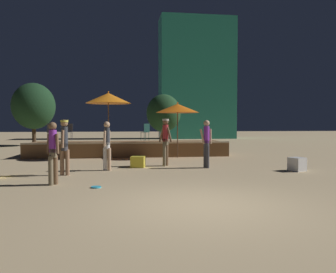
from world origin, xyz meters
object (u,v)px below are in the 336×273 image
patio_umbrella_1 (108,98)px  person_3 (165,139)px  bistro_chair_2 (69,130)px  person_0 (107,144)px  patio_umbrella_0 (178,108)px  cube_seat_1 (138,162)px  background_tree_0 (164,113)px  person_1 (64,144)px  bistro_chair_1 (51,131)px  background_tree_1 (34,106)px  bistro_chair_0 (146,130)px  frisbee_disc (96,187)px  cube_seat_2 (297,164)px  person_4 (206,141)px  person_2 (53,151)px

patio_umbrella_1 → person_3: bearing=-53.5°
bistro_chair_2 → person_0: bearing=-66.4°
patio_umbrella_0 → person_0: bearing=-128.5°
person_0 → cube_seat_1: bearing=57.5°
background_tree_0 → patio_umbrella_0: bearing=-91.0°
person_1 → person_3: (3.53, 1.89, 0.05)m
bistro_chair_1 → background_tree_1: background_tree_1 is taller
person_0 → background_tree_0: background_tree_0 is taller
bistro_chair_0 → background_tree_1: 11.49m
person_3 → bistro_chair_1: size_ratio=2.08×
frisbee_disc → background_tree_1: (-5.99, 16.95, 2.95)m
person_3 → background_tree_0: (1.09, 9.78, 1.30)m
bistro_chair_1 → background_tree_0: background_tree_0 is taller
cube_seat_2 → person_4: (-2.98, 1.22, 0.76)m
person_0 → background_tree_0: bearing=97.7°
bistro_chair_1 → background_tree_1: (-3.09, 8.61, 1.65)m
patio_umbrella_0 → cube_seat_2: (3.47, -5.06, -2.19)m
bistro_chair_2 → cube_seat_2: bearing=-35.9°
patio_umbrella_1 → background_tree_1: (-5.98, 9.61, 0.07)m
person_1 → background_tree_1: (-4.81, 14.71, 1.93)m
cube_seat_2 → person_2: bearing=-168.9°
cube_seat_1 → cube_seat_2: bearing=-17.5°
person_3 → frisbee_disc: bearing=9.0°
cube_seat_1 → person_1: person_1 is taller
patio_umbrella_1 → bistro_chair_2: patio_umbrella_1 is taller
bistro_chair_1 → bistro_chair_0: bearing=-153.4°
cube_seat_1 → background_tree_1: size_ratio=0.13×
patio_umbrella_0 → frisbee_disc: bearing=-114.8°
person_0 → person_3: size_ratio=0.94×
background_tree_1 → bistro_chair_1: bearing=-70.2°
background_tree_0 → cube_seat_2: bearing=-74.1°
person_2 → person_3: bearing=-8.7°
person_2 → background_tree_1: bearing=52.5°
bistro_chair_0 → person_4: bearing=78.3°
patio_umbrella_0 → person_2: bearing=-124.4°
person_3 → bistro_chair_0: person_3 is taller
cube_seat_1 → person_3: 1.42m
person_1 → patio_umbrella_1: bearing=-96.0°
person_2 → background_tree_0: (4.64, 13.33, 1.45)m
cube_seat_2 → person_3: (-4.45, 1.99, 0.85)m
person_4 → bistro_chair_2: bearing=28.8°
person_0 → frisbee_disc: 3.30m
bistro_chair_0 → bistro_chair_2: same height
bistro_chair_2 → cube_seat_1: bearing=-54.9°
person_3 → frisbee_disc: 4.87m
background_tree_1 → patio_umbrella_0: bearing=-46.3°
person_1 → bistro_chair_2: bearing=-75.0°
patio_umbrella_0 → person_3: bearing=-107.7°
cube_seat_2 → patio_umbrella_0: bearing=124.4°
frisbee_disc → person_3: bearing=60.4°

